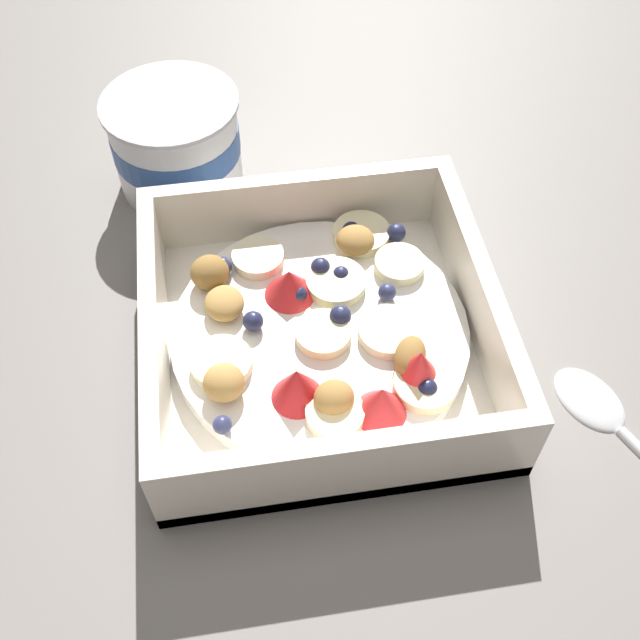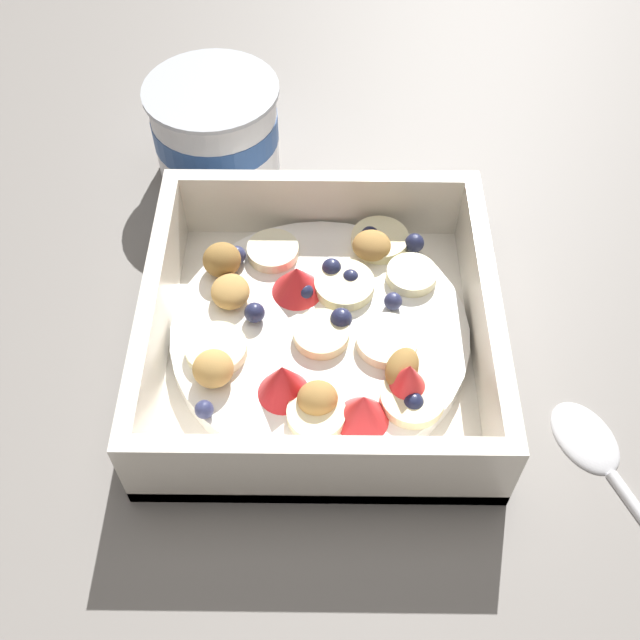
{
  "view_description": "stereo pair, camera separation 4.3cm",
  "coord_description": "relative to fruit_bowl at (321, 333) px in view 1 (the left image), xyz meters",
  "views": [
    {
      "loc": [
        -0.02,
        -0.28,
        0.37
      ],
      "look_at": [
        0.02,
        -0.02,
        0.03
      ],
      "focal_mm": 42.34,
      "sensor_mm": 36.0,
      "label": 1
    },
    {
      "loc": [
        0.02,
        -0.28,
        0.37
      ],
      "look_at": [
        0.02,
        -0.02,
        0.03
      ],
      "focal_mm": 42.34,
      "sensor_mm": 36.0,
      "label": 2
    }
  ],
  "objects": [
    {
      "name": "fruit_bowl",
      "position": [
        0.0,
        0.0,
        0.0
      ],
      "size": [
        0.2,
        0.2,
        0.06
      ],
      "color": "white",
      "rests_on": "ground"
    },
    {
      "name": "ground_plane",
      "position": [
        -0.02,
        0.02,
        -0.02
      ],
      "size": [
        2.4,
        2.4,
        0.0
      ],
      "primitive_type": "plane",
      "color": "gray"
    },
    {
      "name": "yogurt_cup",
      "position": [
        -0.08,
        0.17,
        0.02
      ],
      "size": [
        0.09,
        0.09,
        0.07
      ],
      "color": "white",
      "rests_on": "ground"
    },
    {
      "name": "spoon",
      "position": [
        0.16,
        -0.08,
        -0.01
      ],
      "size": [
        0.09,
        0.17,
        0.01
      ],
      "color": "silver",
      "rests_on": "ground"
    }
  ]
}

